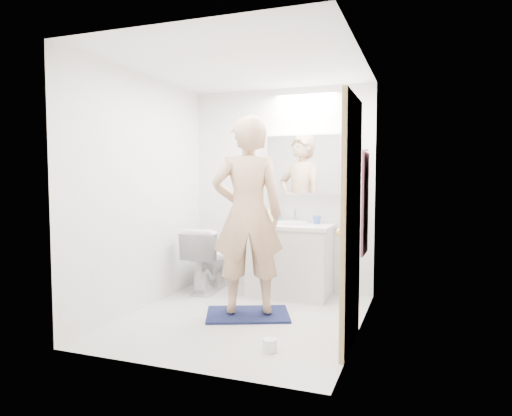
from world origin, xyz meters
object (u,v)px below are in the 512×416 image
at_px(toothbrush_cup, 317,220).
at_px(soap_bottle_b, 276,215).
at_px(toilet, 209,259).
at_px(person, 248,215).
at_px(vanity_cabinet, 290,262).
at_px(toilet_paper_roll, 270,345).
at_px(soap_bottle_a, 270,213).
at_px(medicine_cabinet, 304,165).

bearing_deg(toothbrush_cup, soap_bottle_b, 177.67).
distance_m(toilet, person, 1.25).
distance_m(vanity_cabinet, person, 1.07).
relative_size(toothbrush_cup, toilet_paper_roll, 0.91).
height_order(person, toilet_paper_roll, person).
height_order(toilet, toilet_paper_roll, toilet).
distance_m(soap_bottle_a, toilet_paper_roll, 2.11).
bearing_deg(soap_bottle_a, vanity_cabinet, -27.75).
bearing_deg(soap_bottle_a, person, -83.82).
distance_m(vanity_cabinet, soap_bottle_b, 0.59).
bearing_deg(toilet_paper_roll, medicine_cabinet, 96.54).
xyz_separation_m(vanity_cabinet, toothbrush_cup, (0.27, 0.16, 0.48)).
relative_size(vanity_cabinet, toilet, 1.18).
distance_m(vanity_cabinet, soap_bottle_a, 0.63).
relative_size(medicine_cabinet, toilet_paper_roll, 8.00).
bearing_deg(toilet_paper_roll, soap_bottle_b, 106.20).
bearing_deg(medicine_cabinet, toilet, -163.16).
height_order(medicine_cabinet, soap_bottle_a, medicine_cabinet).
height_order(vanity_cabinet, person, person).
bearing_deg(toilet, vanity_cabinet, -176.32).
relative_size(toilet, soap_bottle_a, 3.52).
height_order(person, soap_bottle_b, person).
relative_size(vanity_cabinet, medicine_cabinet, 1.02).
xyz_separation_m(soap_bottle_a, toilet_paper_roll, (0.60, -1.82, -0.88)).
bearing_deg(person, medicine_cabinet, -127.23).
relative_size(person, toilet_paper_roll, 17.19).
relative_size(vanity_cabinet, soap_bottle_a, 4.14).
distance_m(medicine_cabinet, soap_bottle_a, 0.69).
distance_m(soap_bottle_b, toothbrush_cup, 0.49).
height_order(vanity_cabinet, toilet_paper_roll, vanity_cabinet).
relative_size(person, toothbrush_cup, 18.94).
bearing_deg(person, soap_bottle_b, -110.42).
height_order(vanity_cabinet, toothbrush_cup, toothbrush_cup).
distance_m(soap_bottle_b, toilet_paper_roll, 2.11).
bearing_deg(medicine_cabinet, person, -104.51).
bearing_deg(toilet, person, 133.41).
bearing_deg(toilet, toothbrush_cup, -170.61).
xyz_separation_m(vanity_cabinet, soap_bottle_b, (-0.22, 0.18, 0.52)).
bearing_deg(toothbrush_cup, person, -113.56).
distance_m(soap_bottle_a, toothbrush_cup, 0.56).
relative_size(soap_bottle_a, toilet_paper_roll, 1.98).
bearing_deg(toothbrush_cup, soap_bottle_a, -178.98).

